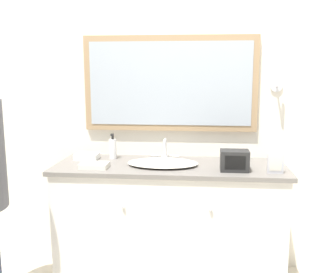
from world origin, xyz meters
TOP-DOWN VIEW (x-y plane):
  - wall_back at (-0.00, 0.61)m, footprint 8.00×0.18m
  - vanity_counter at (0.00, 0.30)m, footprint 1.61×0.57m
  - sink_basin at (-0.05, 0.28)m, footprint 0.49×0.35m
  - soap_bottle at (-0.44, 0.45)m, footprint 0.05×0.05m
  - appliance_box at (0.44, 0.18)m, footprint 0.19×0.13m
  - picture_frame at (0.69, 0.13)m, footprint 0.10×0.01m
  - hand_towel_near_sink at (-0.50, 0.16)m, footprint 0.19×0.12m
  - hand_towel_far_corner at (-0.63, 0.41)m, footprint 0.17×0.13m

SIDE VIEW (x-z plane):
  - vanity_counter at x=0.00m, z-range 0.00..0.88m
  - hand_towel_near_sink at x=-0.50m, z-range 0.88..0.91m
  - sink_basin at x=-0.05m, z-range 0.82..0.98m
  - hand_towel_far_corner at x=-0.63m, z-range 0.88..0.92m
  - appliance_box at x=0.44m, z-range 0.88..1.01m
  - picture_frame at x=0.69m, z-range 0.88..1.01m
  - soap_bottle at x=-0.44m, z-range 0.86..1.05m
  - wall_back at x=0.00m, z-range 0.00..2.55m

